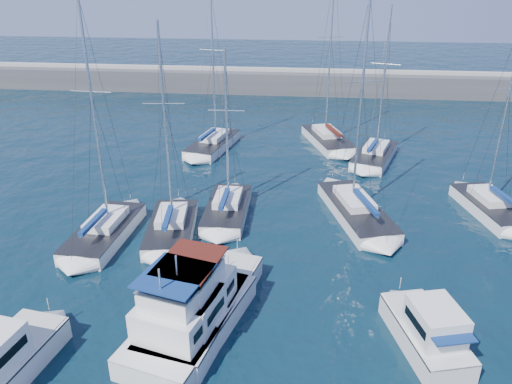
# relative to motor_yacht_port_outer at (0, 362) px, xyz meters

# --- Properties ---
(ground) EXTENTS (220.00, 220.00, 0.00)m
(ground) POSITION_rel_motor_yacht_port_outer_xyz_m (10.47, 6.75, -0.94)
(ground) COLOR black
(ground) RESTS_ON ground
(breakwater) EXTENTS (160.00, 6.00, 4.45)m
(breakwater) POSITION_rel_motor_yacht_port_outer_xyz_m (10.47, 58.75, 0.11)
(breakwater) COLOR #424244
(breakwater) RESTS_ON ground
(motor_yacht_port_outer) EXTENTS (3.66, 6.43, 3.20)m
(motor_yacht_port_outer) POSITION_rel_motor_yacht_port_outer_xyz_m (0.00, 0.00, 0.00)
(motor_yacht_port_outer) COLOR silver
(motor_yacht_port_outer) RESTS_ON ground
(motor_yacht_port_inner) EXTENTS (5.92, 9.19, 4.69)m
(motor_yacht_port_inner) POSITION_rel_motor_yacht_port_outer_xyz_m (7.68, 3.60, 0.19)
(motor_yacht_port_inner) COLOR silver
(motor_yacht_port_inner) RESTS_ON ground
(motor_yacht_stbd_inner) EXTENTS (5.48, 10.04, 4.69)m
(motor_yacht_stbd_inner) POSITION_rel_motor_yacht_port_outer_xyz_m (8.07, 4.98, 0.19)
(motor_yacht_stbd_inner) COLOR silver
(motor_yacht_stbd_inner) RESTS_ON ground
(motor_yacht_stbd_outer) EXTENTS (3.85, 6.15, 3.20)m
(motor_yacht_stbd_outer) POSITION_rel_motor_yacht_port_outer_xyz_m (19.45, 4.07, -0.00)
(motor_yacht_stbd_outer) COLOR silver
(motor_yacht_stbd_outer) RESTS_ON ground
(sailboat_mid_a) EXTENTS (3.49, 8.01, 16.09)m
(sailboat_mid_a) POSITION_rel_motor_yacht_port_outer_xyz_m (-0.32, 12.93, -0.40)
(sailboat_mid_a) COLOR silver
(sailboat_mid_a) RESTS_ON ground
(sailboat_mid_b) EXTENTS (3.99, 7.70, 14.60)m
(sailboat_mid_b) POSITION_rel_motor_yacht_port_outer_xyz_m (4.10, 13.99, -0.41)
(sailboat_mid_b) COLOR silver
(sailboat_mid_b) RESTS_ON ground
(sailboat_mid_c) EXTENTS (3.05, 7.46, 12.54)m
(sailboat_mid_c) POSITION_rel_motor_yacht_port_outer_xyz_m (7.50, 17.28, -0.44)
(sailboat_mid_c) COLOR silver
(sailboat_mid_c) RESTS_ON ground
(sailboat_mid_d) EXTENTS (5.71, 9.93, 15.91)m
(sailboat_mid_d) POSITION_rel_motor_yacht_port_outer_xyz_m (17.11, 18.08, -0.42)
(sailboat_mid_d) COLOR silver
(sailboat_mid_d) RESTS_ON ground
(sailboat_mid_e) EXTENTS (4.68, 7.94, 14.89)m
(sailboat_mid_e) POSITION_rel_motor_yacht_port_outer_xyz_m (27.33, 19.75, -0.41)
(sailboat_mid_e) COLOR silver
(sailboat_mid_e) RESTS_ON ground
(sailboat_back_a) EXTENTS (4.67, 8.81, 15.70)m
(sailboat_back_a) POSITION_rel_motor_yacht_port_outer_xyz_m (3.63, 32.10, -0.41)
(sailboat_back_a) COLOR silver
(sailboat_back_a) RESTS_ON ground
(sailboat_back_b) EXTENTS (5.73, 9.13, 17.39)m
(sailboat_back_b) POSITION_rel_motor_yacht_port_outer_xyz_m (15.40, 34.79, -0.40)
(sailboat_back_b) COLOR silver
(sailboat_back_b) RESTS_ON ground
(sailboat_back_c) EXTENTS (5.39, 8.49, 14.51)m
(sailboat_back_c) POSITION_rel_motor_yacht_port_outer_xyz_m (19.78, 30.38, -0.42)
(sailboat_back_c) COLOR silver
(sailboat_back_c) RESTS_ON ground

